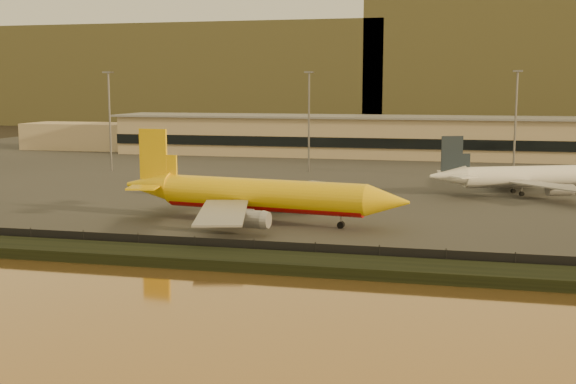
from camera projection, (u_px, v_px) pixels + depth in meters
name	position (u px, v px, depth m)	size (l,w,h in m)	color
ground	(265.00, 237.00, 105.34)	(900.00, 900.00, 0.00)	black
embankment	(230.00, 260.00, 88.87)	(320.00, 7.00, 1.40)	black
tarmac	(356.00, 167.00, 196.81)	(320.00, 220.00, 0.20)	#2D2D2D
perimeter_fence	(239.00, 248.00, 92.64)	(300.00, 0.05, 2.20)	black
terminal_building	(324.00, 136.00, 228.64)	(202.00, 25.00, 12.60)	tan
apron_light_masts	(407.00, 112.00, 171.88)	(152.20, 12.20, 25.40)	slate
distant_hills	(379.00, 70.00, 432.91)	(470.00, 160.00, 70.00)	brown
dhl_cargo_jet	(259.00, 196.00, 115.36)	(49.00, 47.59, 14.64)	yellow
white_narrowbody_jet	(528.00, 177.00, 145.63)	(39.96, 37.74, 12.01)	white
gse_vehicle_yellow	(336.00, 202.00, 130.06)	(4.31, 1.94, 1.94)	yellow
gse_vehicle_white	(176.00, 190.00, 144.79)	(4.56, 2.05, 2.05)	white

